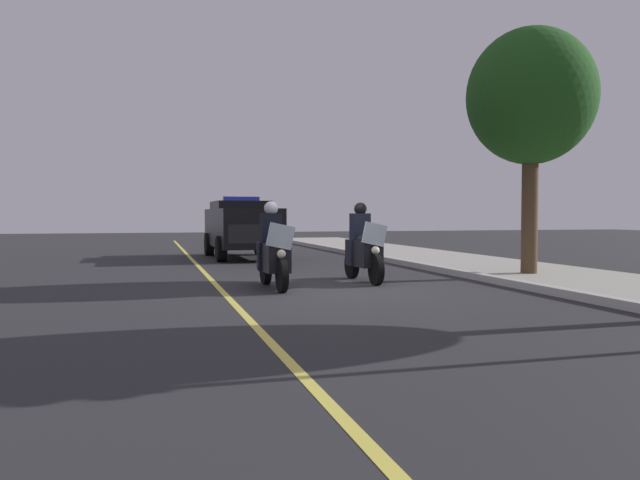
% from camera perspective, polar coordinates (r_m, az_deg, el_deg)
% --- Properties ---
extents(ground_plane, '(80.00, 80.00, 0.00)m').
position_cam_1_polar(ground_plane, '(12.36, 1.84, -4.45)').
color(ground_plane, '#28282B').
extents(curb_strip, '(48.00, 0.24, 0.15)m').
position_cam_1_polar(curb_strip, '(13.77, 15.82, -3.53)').
color(curb_strip, '#B7B5AD').
rests_on(curb_strip, ground).
extents(sidewalk_strip, '(48.00, 3.60, 0.10)m').
position_cam_1_polar(sidewalk_strip, '(14.84, 22.13, -3.29)').
color(sidewalk_strip, '#A8A399').
rests_on(sidewalk_strip, ground).
extents(lane_stripe_center, '(48.00, 0.12, 0.01)m').
position_cam_1_polar(lane_stripe_center, '(11.90, -8.71, -4.72)').
color(lane_stripe_center, '#E0D14C').
rests_on(lane_stripe_center, ground).
extents(police_motorcycle_lead_left, '(2.14, 0.57, 1.72)m').
position_cam_1_polar(police_motorcycle_lead_left, '(12.48, -4.26, -1.16)').
color(police_motorcycle_lead_left, black).
rests_on(police_motorcycle_lead_left, ground).
extents(police_motorcycle_lead_right, '(2.14, 0.57, 1.72)m').
position_cam_1_polar(police_motorcycle_lead_right, '(13.69, 3.92, -0.86)').
color(police_motorcycle_lead_right, black).
rests_on(police_motorcycle_lead_right, ground).
extents(police_suv, '(4.95, 2.18, 2.05)m').
position_cam_1_polar(police_suv, '(21.21, -7.09, 1.25)').
color(police_suv, black).
rests_on(police_suv, ground).
extents(tree_mid_block, '(2.93, 2.93, 5.62)m').
position_cam_1_polar(tree_mid_block, '(15.57, 18.53, 12.08)').
color(tree_mid_block, '#4C3823').
rests_on(tree_mid_block, sidewalk_strip).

